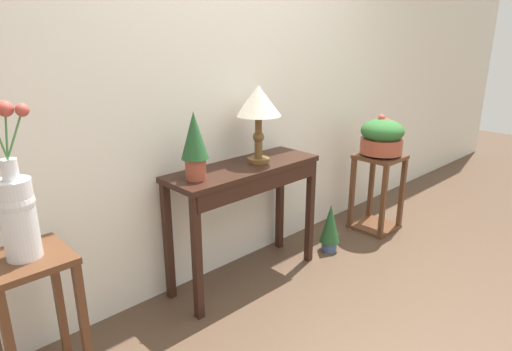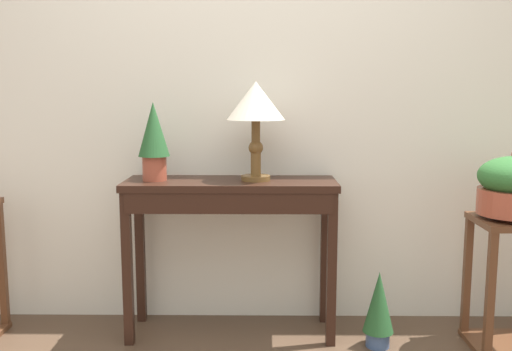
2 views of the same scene
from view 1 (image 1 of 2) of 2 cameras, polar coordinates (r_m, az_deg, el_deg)
The scene contains 9 objects.
back_wall_with_art at distance 2.92m, azimuth -4.05°, elevation 14.13°, with size 9.00×0.10×2.80m.
console_table at distance 2.80m, azimuth -1.25°, elevation -1.47°, with size 1.05×0.36×0.80m.
table_lamp at distance 2.77m, azimuth 0.33°, elevation 9.13°, with size 0.29×0.29×0.49m.
potted_plant_on_console at distance 2.48m, azimuth -7.96°, elevation 4.26°, with size 0.16×0.16×0.39m.
pedestal_stand_left at distance 2.28m, azimuth -26.33°, elevation -17.18°, with size 0.34×0.34×0.70m.
flower_vase_tall_left at distance 2.03m, azimuth -28.56°, elevation -3.56°, with size 0.17×0.15×0.66m.
pedestal_stand_right at distance 3.82m, azimuth 15.37°, elevation -2.12°, with size 0.34×0.34×0.65m.
planter_bowl_wide_right at distance 3.69m, azimuth 15.98°, elevation 4.86°, with size 0.34×0.34×0.33m.
potted_plant_floor at distance 3.39m, azimuth 9.57°, elevation -6.50°, with size 0.15×0.15×0.38m.
Camera 1 is at (-1.87, -0.69, 1.60)m, focal length 30.93 mm.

